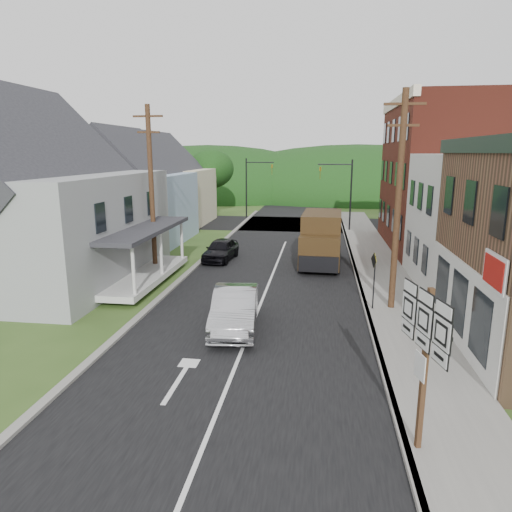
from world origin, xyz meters
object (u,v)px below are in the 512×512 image
at_px(dark_sedan, 221,250).
at_px(warning_sign, 374,273).
at_px(silver_sedan, 235,309).
at_px(route_sign_cluster, 424,347).
at_px(delivery_van, 321,239).

bearing_deg(dark_sedan, warning_sign, -40.38).
relative_size(silver_sedan, route_sign_cluster, 1.25).
xyz_separation_m(silver_sedan, delivery_van, (3.21, 10.61, 0.80)).
bearing_deg(route_sign_cluster, dark_sedan, 101.19).
relative_size(dark_sedan, route_sign_cluster, 1.06).
bearing_deg(dark_sedan, delivery_van, 1.26).
relative_size(route_sign_cluster, warning_sign, 1.53).
bearing_deg(dark_sedan, route_sign_cluster, -60.27).
height_order(dark_sedan, route_sign_cluster, route_sign_cluster).
relative_size(silver_sedan, delivery_van, 0.83).
bearing_deg(delivery_van, warning_sign, -72.31).
bearing_deg(warning_sign, delivery_van, 92.98).
distance_m(silver_sedan, delivery_van, 11.11).
distance_m(delivery_van, route_sign_cluster, 17.49).
distance_m(dark_sedan, delivery_van, 6.23).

